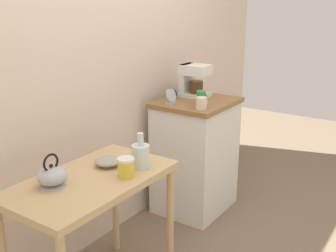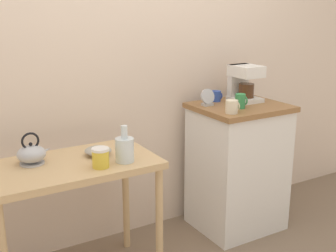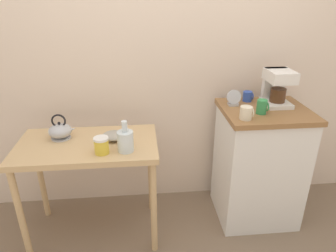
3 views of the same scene
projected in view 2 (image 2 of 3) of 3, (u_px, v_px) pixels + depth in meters
name	position (u px, v px, depth m)	size (l,w,h in m)	color
ground_plane	(158.00, 252.00, 2.96)	(8.00, 8.00, 0.00)	#7A6651
back_wall	(140.00, 36.00, 2.98)	(4.40, 0.10, 2.80)	beige
wooden_table	(72.00, 180.00, 2.46)	(0.94, 0.54, 0.77)	tan
kitchen_counter	(237.00, 167.00, 3.21)	(0.62, 0.54, 0.93)	white
bowl_stoneware	(98.00, 151.00, 2.54)	(0.16, 0.16, 0.05)	#9E998C
teakettle	(32.00, 154.00, 2.40)	(0.19, 0.16, 0.18)	#B2B5BA
glass_carafe_vase	(125.00, 149.00, 2.43)	(0.10, 0.10, 0.21)	silver
canister_enamel	(101.00, 158.00, 2.35)	(0.09, 0.09, 0.11)	gold
coffee_maker	(244.00, 81.00, 3.18)	(0.18, 0.22, 0.26)	white
mug_blue	(216.00, 96.00, 3.18)	(0.08, 0.07, 0.08)	#2D4CAD
mug_small_cream	(232.00, 107.00, 2.83)	(0.09, 0.08, 0.09)	beige
mug_tall_green	(241.00, 101.00, 2.97)	(0.08, 0.07, 0.10)	#338C4C
table_clock	(208.00, 98.00, 3.04)	(0.11, 0.05, 0.12)	#B2B5BA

